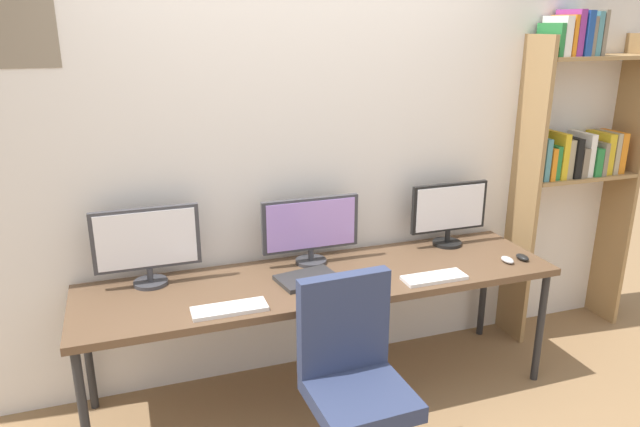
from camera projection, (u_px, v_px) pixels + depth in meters
name	position (u px, v px, depth m)	size (l,w,h in m)	color
wall_back	(299.00, 161.00, 3.42)	(5.03, 0.11, 2.60)	silver
desk	(323.00, 284.00, 3.23)	(2.63, 0.68, 0.74)	brown
bookshelf	(576.00, 144.00, 3.82)	(0.83, 0.28, 2.14)	#9E7A4C
office_chair	(354.00, 403.00, 2.70)	(0.52, 0.52, 0.99)	#2D2D33
monitor_left	(147.00, 243.00, 3.06)	(0.55, 0.18, 0.42)	#38383D
monitor_center	(311.00, 228.00, 3.34)	(0.57, 0.18, 0.39)	#38383D
monitor_right	(449.00, 211.00, 3.62)	(0.50, 0.18, 0.40)	black
keyboard_left	(230.00, 309.00, 2.84)	(0.36, 0.13, 0.02)	silver
keyboard_right	(434.00, 278.00, 3.18)	(0.35, 0.13, 0.02)	silver
mouse_left_side	(522.00, 257.00, 3.45)	(0.06, 0.10, 0.03)	black
mouse_right_side	(507.00, 260.00, 3.41)	(0.06, 0.10, 0.03)	silver
laptop_closed	(308.00, 279.00, 3.17)	(0.32, 0.22, 0.02)	#2D2D2D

